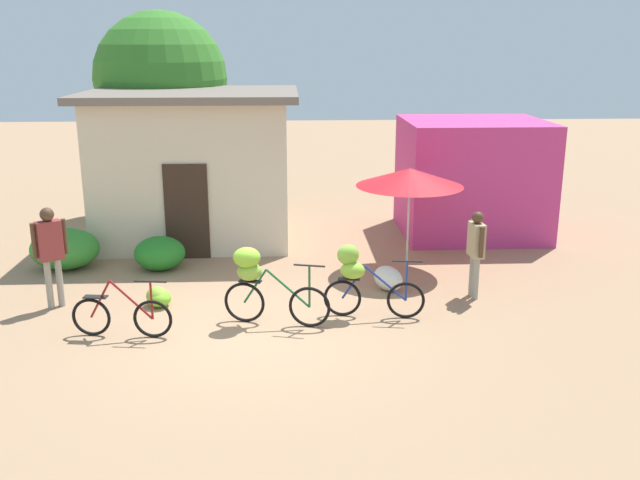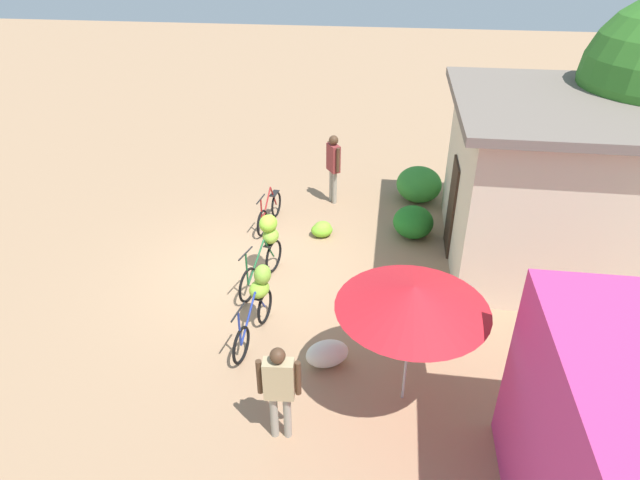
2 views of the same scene
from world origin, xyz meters
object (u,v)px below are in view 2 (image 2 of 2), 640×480
at_px(building_low, 540,181).
at_px(banana_pile_on_ground, 322,229).
at_px(person_vendor, 333,162).
at_px(person_bystander, 279,385).
at_px(bicycle_near_pile, 266,243).
at_px(bicycle_leftmost, 269,212).
at_px(produce_sack, 327,354).
at_px(market_umbrella, 413,297).
at_px(bicycle_center_loaded, 258,298).

relative_size(building_low, banana_pile_on_ground, 7.89).
xyz_separation_m(person_vendor, person_bystander, (7.29, 0.13, -0.13)).
xyz_separation_m(bicycle_near_pile, banana_pile_on_ground, (-1.77, 0.86, -0.62)).
xyz_separation_m(bicycle_leftmost, produce_sack, (4.40, 1.91, -0.12)).
height_order(bicycle_near_pile, person_vendor, person_vendor).
xyz_separation_m(bicycle_near_pile, person_vendor, (-3.52, 0.90, 0.31)).
distance_m(market_umbrella, bicycle_leftmost, 6.04).
xyz_separation_m(building_low, person_vendor, (-1.91, -4.37, -0.61)).
height_order(bicycle_near_pile, banana_pile_on_ground, bicycle_near_pile).
bearing_deg(person_vendor, building_low, 66.35).
relative_size(bicycle_leftmost, banana_pile_on_ground, 2.66).
height_order(market_umbrella, bicycle_near_pile, market_umbrella).
distance_m(bicycle_leftmost, bicycle_center_loaded, 3.81).
xyz_separation_m(bicycle_near_pile, person_bystander, (3.77, 1.03, 0.18)).
height_order(building_low, produce_sack, building_low).
height_order(banana_pile_on_ground, produce_sack, produce_sack).
height_order(person_vendor, person_bystander, person_vendor).
xyz_separation_m(banana_pile_on_ground, person_vendor, (-1.75, 0.04, 0.92)).
bearing_deg(produce_sack, person_bystander, -17.14).
bearing_deg(banana_pile_on_ground, person_bystander, 1.81).
bearing_deg(bicycle_center_loaded, person_vendor, 172.54).
height_order(building_low, bicycle_leftmost, building_low).
xyz_separation_m(bicycle_near_pile, bicycle_center_loaded, (1.64, 0.22, -0.07)).
relative_size(market_umbrella, person_vendor, 1.19).
height_order(bicycle_leftmost, person_vendor, person_vendor).
relative_size(produce_sack, person_vendor, 0.40).
xyz_separation_m(market_umbrella, bicycle_center_loaded, (-1.21, -2.47, -1.16)).
distance_m(building_low, person_vendor, 4.81).
bearing_deg(produce_sack, banana_pile_on_ground, -171.26).
bearing_deg(banana_pile_on_ground, produce_sack, 8.74).
distance_m(building_low, person_bystander, 6.89).
relative_size(banana_pile_on_ground, person_bystander, 0.38).
bearing_deg(banana_pile_on_ground, person_vendor, 178.60).
xyz_separation_m(banana_pile_on_ground, person_bystander, (5.54, 0.18, 0.79)).
distance_m(bicycle_leftmost, banana_pile_on_ground, 1.33).
bearing_deg(building_low, person_vendor, -113.65).
height_order(building_low, person_bystander, building_low).
height_order(bicycle_center_loaded, produce_sack, bicycle_center_loaded).
distance_m(produce_sack, person_bystander, 1.70).
relative_size(building_low, market_umbrella, 2.23).
relative_size(building_low, bicycle_center_loaded, 2.82).
height_order(produce_sack, person_bystander, person_bystander).
bearing_deg(bicycle_near_pile, building_low, 106.98).
relative_size(bicycle_near_pile, banana_pile_on_ground, 2.90).
bearing_deg(market_umbrella, building_low, 150.02).
bearing_deg(bicycle_center_loaded, produce_sack, 62.13).
bearing_deg(bicycle_center_loaded, bicycle_leftmost, -170.15).
bearing_deg(bicycle_leftmost, market_umbrella, 32.20).
relative_size(market_umbrella, person_bystander, 1.33).
xyz_separation_m(bicycle_leftmost, bicycle_center_loaded, (3.73, 0.65, 0.37)).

